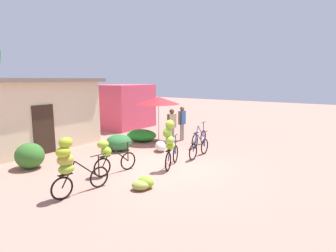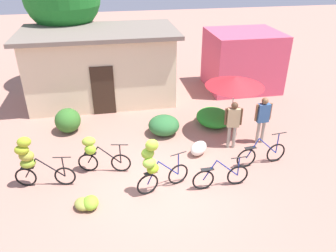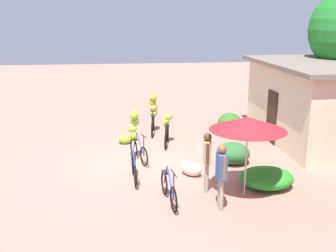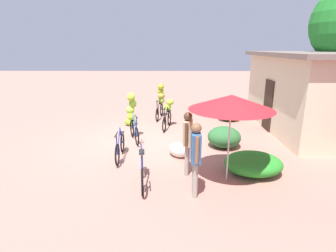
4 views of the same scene
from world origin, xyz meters
The scene contains 15 objects.
ground_plane centered at (0.00, 0.00, 0.00)m, with size 60.00×60.00×0.00m, color #A57263.
building_low centered at (-1.50, 6.61, 1.55)m, with size 6.46×3.59×3.06m.
hedge_bush_front_left centered at (-2.85, 3.79, 0.44)m, with size 0.93×1.00×0.88m, color #336B27.
hedge_bush_front_right centered at (0.59, 2.96, 0.35)m, with size 1.12×1.10×0.69m, color #2C6733.
hedge_bush_mid centered at (2.59, 3.36, 0.28)m, with size 1.30×1.54×0.55m, color #278D29.
market_umbrella centered at (2.99, 2.59, 2.00)m, with size 2.03×2.03×2.18m.
bicycle_leftmost centered at (-3.54, 0.66, 0.92)m, with size 1.69×0.45×1.59m.
bicycle_near_pile centered at (-1.80, 1.04, 0.69)m, with size 1.58×0.47×1.16m.
bicycle_center_loaded centered at (-0.23, -0.23, 0.95)m, with size 1.54×0.65×1.70m.
bicycle_by_shop centered at (1.63, -0.35, 0.35)m, with size 1.66×0.15×0.93m.
bicycle_rightmost centered at (3.23, 0.49, 0.36)m, with size 1.68×0.26×1.04m.
banana_pile_on_ground centered at (-2.06, -0.56, 0.15)m, with size 0.73×0.65×0.33m.
produce_sack centered at (1.47, 1.40, 0.22)m, with size 0.70×0.44×0.44m, color silver.
person_vendor centered at (3.75, 1.72, 1.05)m, with size 0.58×0.22×1.70m.
person_bystander centered at (2.66, 1.61, 1.03)m, with size 0.57×0.27×1.68m.
Camera 4 is at (9.30, 1.21, 3.24)m, focal length 29.24 mm.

